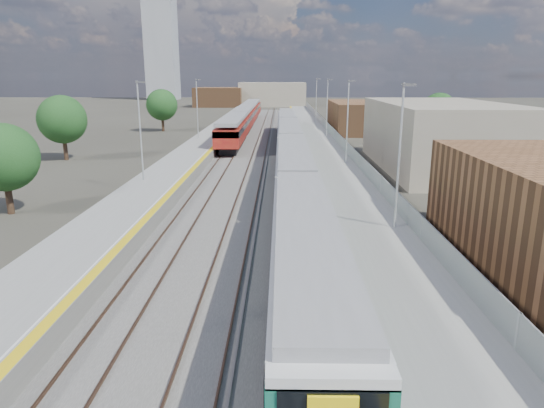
{
  "coord_description": "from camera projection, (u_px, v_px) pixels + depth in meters",
  "views": [
    {
      "loc": [
        0.47,
        -2.85,
        8.83
      ],
      "look_at": [
        0.04,
        22.25,
        2.2
      ],
      "focal_mm": 32.0,
      "sensor_mm": 36.0,
      "label": 1
    }
  ],
  "objects": [
    {
      "name": "ground",
      "position": [
        276.0,
        159.0,
        53.35
      ],
      "size": [
        320.0,
        320.0,
        0.0
      ],
      "primitive_type": "plane",
      "color": "#47443A",
      "rests_on": "ground"
    },
    {
      "name": "ballast_bed",
      "position": [
        257.0,
        155.0,
        55.8
      ],
      "size": [
        10.5,
        155.0,
        0.06
      ],
      "primitive_type": "cube",
      "color": "#565451",
      "rests_on": "ground"
    },
    {
      "name": "tracks",
      "position": [
        262.0,
        152.0,
        57.39
      ],
      "size": [
        8.96,
        160.0,
        0.17
      ],
      "color": "#4C3323",
      "rests_on": "ground"
    },
    {
      "name": "platform_right",
      "position": [
        322.0,
        151.0,
        55.54
      ],
      "size": [
        4.7,
        155.0,
        8.52
      ],
      "color": "slate",
      "rests_on": "ground"
    },
    {
      "name": "platform_left",
      "position": [
        198.0,
        151.0,
        55.78
      ],
      "size": [
        4.3,
        155.0,
        8.52
      ],
      "color": "slate",
      "rests_on": "ground"
    },
    {
      "name": "buildings",
      "position": [
        215.0,
        69.0,
        136.57
      ],
      "size": [
        72.0,
        185.5,
        40.0
      ],
      "color": "brown",
      "rests_on": "ground"
    },
    {
      "name": "green_train",
      "position": [
        291.0,
        149.0,
        46.0
      ],
      "size": [
        2.71,
        75.48,
        2.98
      ],
      "color": "black",
      "rests_on": "ground"
    },
    {
      "name": "red_train",
      "position": [
        245.0,
        117.0,
        81.61
      ],
      "size": [
        2.95,
        59.75,
        3.72
      ],
      "color": "black",
      "rests_on": "ground"
    },
    {
      "name": "tree_a",
      "position": [
        3.0,
        158.0,
        31.2
      ],
      "size": [
        4.41,
        4.41,
        5.98
      ],
      "color": "#382619",
      "rests_on": "ground"
    },
    {
      "name": "tree_b",
      "position": [
        62.0,
        120.0,
        51.66
      ],
      "size": [
        5.12,
        5.12,
        6.93
      ],
      "color": "#382619",
      "rests_on": "ground"
    },
    {
      "name": "tree_c",
      "position": [
        162.0,
        105.0,
        79.03
      ],
      "size": [
        5.05,
        5.05,
        6.84
      ],
      "color": "#382619",
      "rests_on": "ground"
    },
    {
      "name": "tree_d",
      "position": [
        439.0,
        110.0,
        70.55
      ],
      "size": [
        4.84,
        4.84,
        6.56
      ],
      "color": "#382619",
      "rests_on": "ground"
    }
  ]
}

